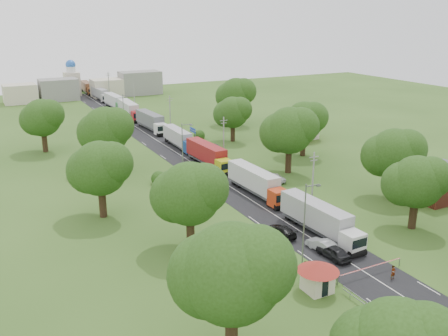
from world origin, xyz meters
TOP-DOWN VIEW (x-y plane):
  - ground at (0.00, 0.00)m, footprint 260.00×260.00m
  - road at (0.00, 20.00)m, footprint 8.00×200.00m
  - boom_barrier at (-1.36, -25.00)m, footprint 9.22×0.35m
  - guard_booth at (-7.20, -25.00)m, footprint 4.40×4.40m
  - info_sign at (5.20, 35.00)m, footprint 0.12×3.10m
  - pole_1 at (5.50, -7.00)m, footprint 1.60×0.24m
  - pole_2 at (5.50, 21.00)m, footprint 1.60×0.24m
  - pole_3 at (5.50, 49.00)m, footprint 1.60×0.24m
  - pole_4 at (5.50, 77.00)m, footprint 1.60×0.24m
  - pole_5 at (5.50, 105.00)m, footprint 1.60×0.24m
  - lamp_0 at (-5.35, -20.00)m, footprint 2.03×0.22m
  - lamp_1 at (-5.35, 15.00)m, footprint 2.03×0.22m
  - lamp_2 at (-5.35, 50.00)m, footprint 2.03×0.22m
  - tree_2 at (13.99, -17.86)m, footprint 8.00×8.00m
  - tree_3 at (19.99, -7.84)m, footprint 8.80×8.80m
  - tree_4 at (12.99, 10.17)m, footprint 9.60×9.60m
  - tree_5 at (21.99, 18.16)m, footprint 8.80×8.80m
  - tree_6 at (14.99, 35.14)m, footprint 8.00×8.00m
  - tree_7 at (23.99, 50.17)m, footprint 9.60×9.60m
  - tree_9 at (-20.01, -29.83)m, footprint 9.60×9.60m
  - tree_10 at (-15.01, -9.84)m, footprint 8.80×8.80m
  - tree_11 at (-22.01, 5.16)m, footprint 8.80×8.80m
  - tree_12 at (-16.01, 25.17)m, footprint 9.60×9.60m
  - tree_13 at (-24.01, 45.16)m, footprint 8.80×8.80m
  - house_brick at (26.00, -12.00)m, footprint 8.60×6.60m
  - house_cream at (30.00, 30.00)m, footprint 10.08×10.08m
  - distant_town at (0.68, 110.00)m, footprint 52.00×8.00m
  - church at (-4.00, 118.00)m, footprint 5.00×5.00m
  - truck_0 at (1.67, -13.86)m, footprint 3.07×14.77m
  - truck_1 at (1.98, 2.76)m, footprint 2.94×14.71m
  - truck_2 at (1.98, 20.42)m, footprint 3.11×14.79m
  - truck_3 at (2.20, 35.58)m, footprint 2.49×13.84m
  - truck_4 at (2.36, 53.90)m, footprint 3.27×15.20m
  - truck_5 at (2.04, 70.96)m, footprint 3.19×15.77m
  - truck_6 at (2.20, 86.33)m, footprint 2.93×14.90m
  - truck_7 at (2.22, 103.81)m, footprint 3.12×13.89m
  - truck_8 at (1.66, 121.18)m, footprint 2.89×14.15m
  - car_lane_front at (-1.00, -20.00)m, footprint 2.17×4.83m
  - car_lane_mid at (-1.00, -18.00)m, footprint 2.16×4.79m
  - car_lane_rear at (-3.00, -12.00)m, footprint 2.22×4.87m
  - car_verge_near at (8.00, 6.93)m, footprint 2.32×4.87m
  - car_verge_far at (7.48, 29.40)m, footprint 1.97×4.84m
  - pedestrian_near at (1.64, -26.83)m, footprint 0.58×0.38m
  - pedestrian_booth at (-6.50, -22.00)m, footprint 1.10×1.05m

SIDE VIEW (x-z plane):
  - ground at x=0.00m, z-range 0.00..0.00m
  - road at x=0.00m, z-range -0.02..0.02m
  - car_verge_near at x=8.00m, z-range 0.00..1.34m
  - car_lane_rear at x=-3.00m, z-range 0.00..1.38m
  - car_lane_mid at x=-1.00m, z-range 0.00..1.53m
  - pedestrian_near at x=1.64m, z-range 0.00..1.59m
  - car_lane_front at x=-1.00m, z-range 0.00..1.61m
  - car_verge_far at x=7.48m, z-range 0.00..1.65m
  - pedestrian_booth at x=-6.50m, z-range 0.00..1.78m
  - boom_barrier at x=-1.36m, z-range 0.30..1.48m
  - truck_7 at x=2.22m, z-range 0.12..3.95m
  - truck_3 at x=2.20m, z-range 0.12..3.95m
  - truck_8 at x=1.66m, z-range 0.12..4.03m
  - truck_1 at x=1.98m, z-range 0.12..4.19m
  - guard_booth at x=-7.20m, z-range 0.44..3.89m
  - truck_0 at x=1.67m, z-range 0.12..4.21m
  - truck_2 at x=1.98m, z-range 0.12..4.21m
  - truck_6 at x=2.20m, z-range 0.13..4.25m
  - truck_4 at x=2.36m, z-range 0.13..4.33m
  - truck_5 at x=2.04m, z-range 0.13..4.49m
  - house_brick at x=26.00m, z-range 0.05..5.25m
  - info_sign at x=5.20m, z-range 0.95..5.05m
  - distant_town at x=0.68m, z-range -0.51..7.49m
  - house_cream at x=30.00m, z-range 0.74..6.54m
  - pole_1 at x=5.50m, z-range 0.18..9.18m
  - pole_2 at x=5.50m, z-range 0.18..9.18m
  - pole_3 at x=5.50m, z-range 0.18..9.18m
  - pole_4 at x=5.50m, z-range 0.18..9.18m
  - pole_5 at x=5.50m, z-range 0.18..9.18m
  - church at x=-4.00m, z-range -0.76..11.54m
  - lamp_0 at x=-5.35m, z-range 0.55..10.55m
  - lamp_1 at x=-5.35m, z-range 0.55..10.55m
  - lamp_2 at x=-5.35m, z-range 0.55..10.55m
  - tree_2 at x=13.99m, z-range 1.55..11.65m
  - tree_6 at x=14.99m, z-range 1.55..11.65m
  - tree_3 at x=19.99m, z-range 1.69..12.76m
  - tree_5 at x=21.99m, z-range 1.69..12.76m
  - tree_10 at x=-15.01m, z-range 1.69..12.76m
  - tree_11 at x=-22.01m, z-range 1.69..12.76m
  - tree_13 at x=-24.01m, z-range 1.69..12.76m
  - tree_4 at x=12.99m, z-range 1.83..13.88m
  - tree_7 at x=23.99m, z-range 1.83..13.88m
  - tree_9 at x=-20.01m, z-range 1.83..13.88m
  - tree_12 at x=-16.01m, z-range 1.83..13.88m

